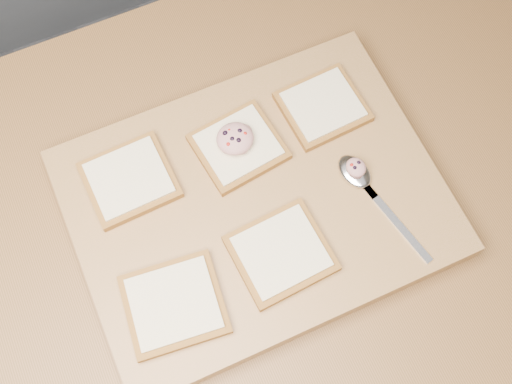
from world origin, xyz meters
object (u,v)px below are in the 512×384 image
(tuna_salad_dollop, at_px, (235,138))
(spoon, at_px, (361,179))
(bread_far_center, at_px, (238,147))
(cutting_board, at_px, (256,204))

(tuna_salad_dollop, xyz_separation_m, spoon, (0.14, -0.12, -0.02))
(bread_far_center, xyz_separation_m, tuna_salad_dollop, (-0.00, 0.00, 0.02))
(cutting_board, bearing_deg, spoon, -13.55)
(cutting_board, height_order, spoon, spoon)
(cutting_board, distance_m, bread_far_center, 0.09)
(cutting_board, bearing_deg, tuna_salad_dollop, 86.20)
(cutting_board, relative_size, spoon, 2.66)
(tuna_salad_dollop, distance_m, spoon, 0.19)
(spoon, bearing_deg, tuna_salad_dollop, 139.51)
(cutting_board, bearing_deg, bread_far_center, 83.89)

